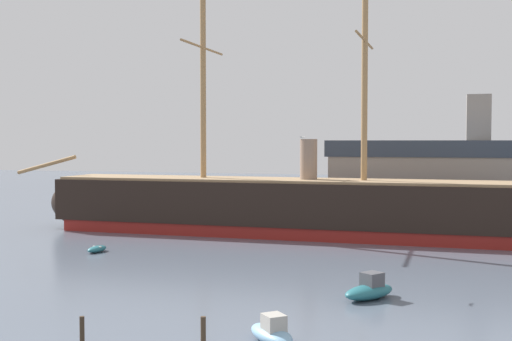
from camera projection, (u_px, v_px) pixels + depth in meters
name	position (u px, v px, depth m)	size (l,w,h in m)	color
tall_ship	(281.00, 206.00, 82.11)	(70.38, 14.23, 33.88)	maroon
motorboat_foreground_right	(272.00, 333.00, 38.31)	(4.06, 4.24, 1.74)	#7FB2D6
motorboat_mid_right	(369.00, 290.00, 48.97)	(4.28, 4.92, 1.96)	#236670
dinghy_alongside_bow	(97.00, 249.00, 69.62)	(1.52, 2.93, 0.67)	#236670
motorboat_far_left	(78.00, 220.00, 91.88)	(4.18, 4.81, 1.91)	#1E284C
mooring_piling_nearest	(203.00, 332.00, 37.55)	(0.30, 0.30, 1.75)	#423323
mooring_piling_left_pair	(82.00, 330.00, 38.14)	(0.28, 0.28, 1.60)	#382B1E
dockside_warehouse_right	(511.00, 184.00, 90.51)	(52.95, 17.50, 18.06)	#565659
seagull_in_flight	(303.00, 137.00, 55.58)	(0.41, 1.14, 0.13)	silver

